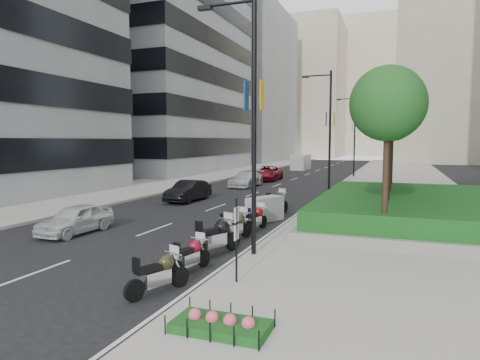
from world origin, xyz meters
The scene contains 33 objects.
ground centered at (0.00, 0.00, 0.00)m, with size 160.00×160.00×0.00m, color black.
sidewalk_right centered at (9.00, 30.00, 0.07)m, with size 10.00×100.00×0.15m, color #9E9B93.
sidewalk_left centered at (-12.00, 30.00, 0.07)m, with size 8.00×100.00×0.15m, color #9E9B93.
lane_edge centered at (3.70, 30.00, 0.01)m, with size 0.12×100.00×0.01m, color silver.
lane_centre centered at (-1.50, 30.00, 0.01)m, with size 0.12×100.00×0.01m, color silver.
building_grey_mid centered at (-24.00, 38.00, 20.00)m, with size 22.00×26.00×40.00m, color gray.
building_grey_far centered at (-24.00, 70.00, 15.00)m, with size 22.00×26.00×30.00m, color gray.
building_cream_right centered at (22.00, 80.00, 18.00)m, with size 28.00×24.00×36.00m, color #B7AD93.
building_cream_left centered at (-18.00, 100.00, 17.00)m, with size 26.00×24.00×34.00m, color #B7AD93.
building_cream_centre centered at (2.00, 120.00, 19.00)m, with size 30.00×24.00×38.00m, color #B7AD93.
planter centered at (10.00, 10.00, 0.35)m, with size 10.00×14.00×0.40m, color gray.
hedge centered at (10.00, 10.00, 0.95)m, with size 9.40×13.40×0.80m, color #154919.
flower_bed centered at (5.60, -5.00, 0.25)m, with size 2.00×1.00×0.20m, color #154919.
tree_0 centered at (8.50, 4.00, 5.42)m, with size 2.80×2.80×6.30m.
tree_1 centered at (8.50, 8.00, 5.42)m, with size 2.80×2.80×6.30m.
tree_2 centered at (8.50, 12.00, 5.42)m, with size 2.80×2.80×6.30m.
tree_3 centered at (8.50, 16.00, 5.42)m, with size 2.80×2.80×6.30m.
lamp_post_0 centered at (4.14, 1.00, 5.07)m, with size 2.34×0.45×9.00m.
lamp_post_1 centered at (4.14, 18.00, 5.07)m, with size 2.34×0.45×9.00m.
lamp_post_2 centered at (4.14, 36.00, 5.07)m, with size 2.34×0.45×9.00m.
parking_sign centered at (4.80, -2.00, 1.46)m, with size 0.06×0.32×2.50m.
motorcycle_0 centered at (3.05, -3.20, 0.55)m, with size 0.96×1.97×1.03m.
motorcycle_1 centered at (2.97, -1.20, 0.53)m, with size 0.67×1.97×0.99m.
motorcycle_2 centered at (2.91, 0.97, 0.66)m, with size 1.14×2.35×1.23m.
motorcycle_3 centered at (2.75, 3.24, 0.60)m, with size 0.91×2.20×1.13m.
motorcycle_4 centered at (2.94, 5.36, 0.56)m, with size 0.70×2.09×1.05m.
motorcycle_5 centered at (2.67, 7.63, 0.63)m, with size 1.61×2.23×1.25m.
motorcycle_6 centered at (2.66, 9.88, 0.64)m, with size 0.95×2.33×1.19m.
car_a centered at (-4.32, 2.03, 0.64)m, with size 1.52×3.78×1.29m, color silver.
car_b centered at (-4.33, 12.81, 0.70)m, with size 1.49×4.27×1.41m, color black.
car_c centered at (-3.76, 22.85, 0.70)m, with size 1.95×4.80×1.39m, color silver.
car_d centered at (-3.78, 29.46, 0.74)m, with size 2.47×5.36×1.49m, color maroon.
delivery_van centered at (-4.11, 46.97, 0.98)m, with size 1.99×5.02×2.09m.
Camera 1 is at (8.94, -12.86, 4.07)m, focal length 32.00 mm.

